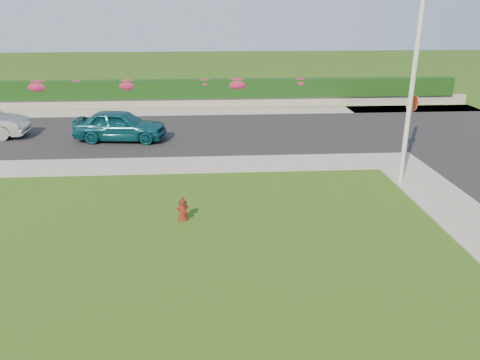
{
  "coord_description": "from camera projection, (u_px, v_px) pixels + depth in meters",
  "views": [
    {
      "loc": [
        -0.55,
        -8.77,
        5.93
      ],
      "look_at": [
        0.35,
        4.75,
        0.9
      ],
      "focal_mm": 35.0,
      "sensor_mm": 36.0,
      "label": 1
    }
  ],
  "objects": [
    {
      "name": "flower_clump_f",
      "position": [
        300.0,
        83.0,
        29.28
      ],
      "size": [
        1.18,
        0.76,
        0.59
      ],
      "primitive_type": "ellipsoid",
      "color": "#BD2067",
      "rests_on": "hedge"
    },
    {
      "name": "flower_clump_c",
      "position": [
        128.0,
        85.0,
        28.64
      ],
      "size": [
        1.43,
        0.92,
        0.71
      ],
      "primitive_type": "ellipsoid",
      "color": "#BD2067",
      "rests_on": "hedge"
    },
    {
      "name": "fire_hydrant",
      "position": [
        183.0,
        209.0,
        13.76
      ],
      "size": [
        0.36,
        0.35,
        0.7
      ],
      "rotation": [
        0.0,
        0.0,
        0.43
      ],
      "color": "#4F100C",
      "rests_on": "ground"
    },
    {
      "name": "utility_pole",
      "position": [
        412.0,
        87.0,
        15.59
      ],
      "size": [
        0.16,
        0.16,
        6.83
      ],
      "primitive_type": "cylinder",
      "color": "silver",
      "rests_on": "ground"
    },
    {
      "name": "sidewalk_beyond",
      "position": [
        202.0,
        112.0,
        28.0
      ],
      "size": [
        34.0,
        2.0,
        0.04
      ],
      "primitive_type": "cube",
      "color": "gray",
      "rests_on": "ground"
    },
    {
      "name": "stop_sign",
      "position": [
        411.0,
        111.0,
        18.64
      ],
      "size": [
        0.67,
        0.34,
        2.69
      ],
      "rotation": [
        0.0,
        0.0,
        0.06
      ],
      "color": "slate",
      "rests_on": "ground"
    },
    {
      "name": "flower_clump_d",
      "position": [
        205.0,
        83.0,
        28.91
      ],
      "size": [
        1.13,
        0.73,
        0.57
      ],
      "primitive_type": "ellipsoid",
      "color": "#BD2067",
      "rests_on": "hedge"
    },
    {
      "name": "flower_clump_b",
      "position": [
        77.0,
        84.0,
        28.42
      ],
      "size": [
        1.03,
        0.66,
        0.52
      ],
      "primitive_type": "ellipsoid",
      "color": "#BD2067",
      "rests_on": "hedge"
    },
    {
      "name": "ground",
      "position": [
        239.0,
        293.0,
        10.3
      ],
      "size": [
        120.0,
        120.0,
        0.0
      ],
      "primitive_type": "plane",
      "color": "black",
      "rests_on": "ground"
    },
    {
      "name": "flower_clump_e",
      "position": [
        237.0,
        84.0,
        29.06
      ],
      "size": [
        1.5,
        0.96,
        0.75
      ],
      "primitive_type": "ellipsoid",
      "color": "#BD2067",
      "rests_on": "hedge"
    },
    {
      "name": "sedan_teal",
      "position": [
        120.0,
        125.0,
        21.73
      ],
      "size": [
        4.38,
        2.16,
        1.44
      ],
      "primitive_type": "imported",
      "rotation": [
        0.0,
        0.0,
        1.46
      ],
      "color": "#0B4655",
      "rests_on": "street_far"
    },
    {
      "name": "hedge",
      "position": [
        202.0,
        89.0,
        29.11
      ],
      "size": [
        32.0,
        0.9,
        1.1
      ],
      "primitive_type": "cube",
      "color": "black",
      "rests_on": "retaining_wall"
    },
    {
      "name": "flower_clump_a",
      "position": [
        39.0,
        86.0,
        28.32
      ],
      "size": [
        1.52,
        0.97,
        0.76
      ],
      "primitive_type": "ellipsoid",
      "color": "#BD2067",
      "rests_on": "hedge"
    },
    {
      "name": "street_far",
      "position": [
        120.0,
        134.0,
        23.08
      ],
      "size": [
        26.0,
        8.0,
        0.04
      ],
      "primitive_type": "cube",
      "color": "black",
      "rests_on": "ground"
    },
    {
      "name": "retaining_wall",
      "position": [
        202.0,
        102.0,
        29.31
      ],
      "size": [
        34.0,
        0.4,
        0.6
      ],
      "primitive_type": "cube",
      "color": "gray",
      "rests_on": "ground"
    },
    {
      "name": "curb_corner",
      "position": [
        395.0,
        160.0,
        19.14
      ],
      "size": [
        2.0,
        2.0,
        0.04
      ],
      "primitive_type": "cube",
      "color": "gray",
      "rests_on": "ground"
    },
    {
      "name": "sidewalk_far",
      "position": [
        72.0,
        167.0,
        18.34
      ],
      "size": [
        24.0,
        2.0,
        0.04
      ],
      "primitive_type": "cube",
      "color": "gray",
      "rests_on": "ground"
    }
  ]
}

